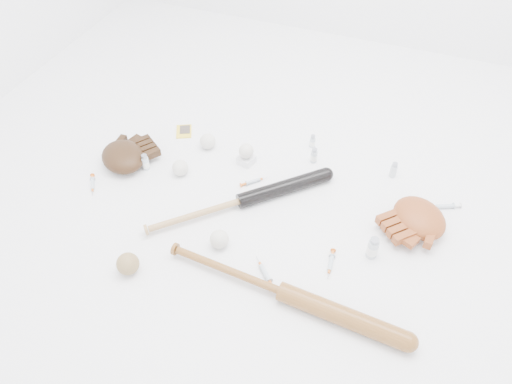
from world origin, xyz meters
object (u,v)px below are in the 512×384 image
(bat_wood, at_px, (282,292))
(bat_dark, at_px, (241,201))
(pedestal, at_px, (246,160))
(glove_dark, at_px, (123,156))

(bat_wood, bearing_deg, bat_dark, 134.83)
(bat_dark, bearing_deg, pedestal, 62.50)
(bat_dark, bearing_deg, bat_wood, -93.66)
(pedestal, bearing_deg, glove_dark, -157.77)
(glove_dark, xyz_separation_m, pedestal, (0.50, 0.20, -0.03))
(bat_dark, xyz_separation_m, pedestal, (-0.08, 0.25, -0.01))
(bat_dark, xyz_separation_m, bat_wood, (0.30, -0.35, 0.00))
(pedestal, bearing_deg, bat_dark, -73.22)
(bat_wood, xyz_separation_m, pedestal, (-0.37, 0.60, -0.02))
(bat_dark, height_order, bat_wood, bat_wood)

